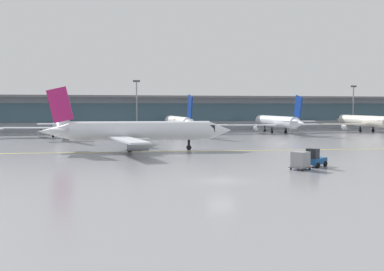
{
  "coord_description": "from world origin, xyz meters",
  "views": [
    {
      "loc": [
        -12.04,
        -38.65,
        6.91
      ],
      "look_at": [
        1.38,
        17.29,
        3.0
      ],
      "focal_mm": 41.63,
      "sensor_mm": 36.0,
      "label": 1
    }
  ],
  "objects_px": {
    "gate_airplane_5": "(364,121)",
    "taxiing_regional_jet": "(138,131)",
    "cargo_dolly_lead": "(300,160)",
    "baggage_tug": "(315,159)",
    "apron_light_mast_2": "(353,105)",
    "gate_airplane_3": "(179,123)",
    "gate_airplane_4": "(277,122)",
    "apron_light_mast_1": "(137,103)",
    "gate_airplane_2": "(62,124)"
  },
  "relations": [
    {
      "from": "gate_airplane_4",
      "to": "gate_airplane_5",
      "type": "xyz_separation_m",
      "value": [
        24.31,
        -0.65,
        0.0
      ]
    },
    {
      "from": "gate_airplane_2",
      "to": "gate_airplane_4",
      "type": "height_order",
      "value": "same"
    },
    {
      "from": "gate_airplane_3",
      "to": "taxiing_regional_jet",
      "type": "distance_m",
      "value": 38.78
    },
    {
      "from": "apron_light_mast_1",
      "to": "gate_airplane_4",
      "type": "bearing_deg",
      "value": -21.76
    },
    {
      "from": "cargo_dolly_lead",
      "to": "baggage_tug",
      "type": "bearing_deg",
      "value": 0.0
    },
    {
      "from": "gate_airplane_5",
      "to": "cargo_dolly_lead",
      "type": "relative_size",
      "value": 10.62
    },
    {
      "from": "taxiing_regional_jet",
      "to": "apron_light_mast_2",
      "type": "bearing_deg",
      "value": 42.03
    },
    {
      "from": "gate_airplane_3",
      "to": "apron_light_mast_2",
      "type": "relative_size",
      "value": 2.19
    },
    {
      "from": "gate_airplane_5",
      "to": "taxiing_regional_jet",
      "type": "height_order",
      "value": "taxiing_regional_jet"
    },
    {
      "from": "gate_airplane_2",
      "to": "taxiing_regional_jet",
      "type": "height_order",
      "value": "taxiing_regional_jet"
    },
    {
      "from": "cargo_dolly_lead",
      "to": "apron_light_mast_2",
      "type": "bearing_deg",
      "value": 21.63
    },
    {
      "from": "gate_airplane_3",
      "to": "gate_airplane_4",
      "type": "xyz_separation_m",
      "value": [
        24.84,
        -0.92,
        0.0
      ]
    },
    {
      "from": "taxiing_regional_jet",
      "to": "apron_light_mast_1",
      "type": "distance_m",
      "value": 49.14
    },
    {
      "from": "gate_airplane_5",
      "to": "cargo_dolly_lead",
      "type": "xyz_separation_m",
      "value": [
        -48.42,
        -58.98,
        -1.72
      ]
    },
    {
      "from": "gate_airplane_2",
      "to": "apron_light_mast_1",
      "type": "relative_size",
      "value": 2.07
    },
    {
      "from": "taxiing_regional_jet",
      "to": "apron_light_mast_2",
      "type": "distance_m",
      "value": 84.91
    },
    {
      "from": "baggage_tug",
      "to": "gate_airplane_4",
      "type": "bearing_deg",
      "value": 37.97
    },
    {
      "from": "gate_airplane_5",
      "to": "taxiing_regional_jet",
      "type": "xyz_separation_m",
      "value": [
        -62.99,
        -34.65,
        0.15
      ]
    },
    {
      "from": "gate_airplane_2",
      "to": "gate_airplane_3",
      "type": "xyz_separation_m",
      "value": [
        26.68,
        2.2,
        0.0
      ]
    },
    {
      "from": "gate_airplane_3",
      "to": "apron_light_mast_2",
      "type": "height_order",
      "value": "apron_light_mast_2"
    },
    {
      "from": "gate_airplane_4",
      "to": "cargo_dolly_lead",
      "type": "distance_m",
      "value": 64.35
    },
    {
      "from": "gate_airplane_2",
      "to": "taxiing_regional_jet",
      "type": "relative_size",
      "value": 0.95
    },
    {
      "from": "baggage_tug",
      "to": "apron_light_mast_1",
      "type": "bearing_deg",
      "value": 67.8
    },
    {
      "from": "gate_airplane_4",
      "to": "cargo_dolly_lead",
      "type": "bearing_deg",
      "value": 156.86
    },
    {
      "from": "gate_airplane_3",
      "to": "gate_airplane_5",
      "type": "xyz_separation_m",
      "value": [
        49.15,
        -1.57,
        0.0
      ]
    },
    {
      "from": "gate_airplane_2",
      "to": "cargo_dolly_lead",
      "type": "bearing_deg",
      "value": -154.88
    },
    {
      "from": "gate_airplane_3",
      "to": "apron_light_mast_1",
      "type": "bearing_deg",
      "value": 33.59
    },
    {
      "from": "gate_airplane_4",
      "to": "baggage_tug",
      "type": "height_order",
      "value": "gate_airplane_4"
    },
    {
      "from": "gate_airplane_4",
      "to": "baggage_tug",
      "type": "relative_size",
      "value": 9.46
    },
    {
      "from": "apron_light_mast_2",
      "to": "cargo_dolly_lead",
      "type": "bearing_deg",
      "value": -126.65
    },
    {
      "from": "gate_airplane_3",
      "to": "baggage_tug",
      "type": "relative_size",
      "value": 9.46
    },
    {
      "from": "cargo_dolly_lead",
      "to": "gate_airplane_4",
      "type": "bearing_deg",
      "value": 36.27
    },
    {
      "from": "gate_airplane_3",
      "to": "taxiing_regional_jet",
      "type": "relative_size",
      "value": 0.95
    },
    {
      "from": "gate_airplane_4",
      "to": "gate_airplane_5",
      "type": "height_order",
      "value": "same"
    },
    {
      "from": "gate_airplane_3",
      "to": "apron_light_mast_1",
      "type": "relative_size",
      "value": 2.07
    },
    {
      "from": "gate_airplane_3",
      "to": "gate_airplane_4",
      "type": "distance_m",
      "value": 24.86
    },
    {
      "from": "taxiing_regional_jet",
      "to": "baggage_tug",
      "type": "distance_m",
      "value": 28.56
    },
    {
      "from": "taxiing_regional_jet",
      "to": "cargo_dolly_lead",
      "type": "relative_size",
      "value": 11.19
    },
    {
      "from": "gate_airplane_3",
      "to": "cargo_dolly_lead",
      "type": "distance_m",
      "value": 60.58
    },
    {
      "from": "gate_airplane_5",
      "to": "apron_light_mast_2",
      "type": "relative_size",
      "value": 2.19
    },
    {
      "from": "gate_airplane_5",
      "to": "baggage_tug",
      "type": "distance_m",
      "value": 73.42
    },
    {
      "from": "baggage_tug",
      "to": "apron_light_mast_2",
      "type": "relative_size",
      "value": 0.23
    },
    {
      "from": "gate_airplane_4",
      "to": "baggage_tug",
      "type": "xyz_separation_m",
      "value": [
        -21.48,
        -58.01,
        -1.88
      ]
    },
    {
      "from": "gate_airplane_4",
      "to": "apron_light_mast_1",
      "type": "height_order",
      "value": "apron_light_mast_1"
    },
    {
      "from": "gate_airplane_5",
      "to": "taxiing_regional_jet",
      "type": "distance_m",
      "value": 71.9
    },
    {
      "from": "gate_airplane_5",
      "to": "apron_light_mast_2",
      "type": "xyz_separation_m",
      "value": [
        6.19,
        14.41,
        4.27
      ]
    },
    {
      "from": "gate_airplane_3",
      "to": "gate_airplane_5",
      "type": "height_order",
      "value": "same"
    },
    {
      "from": "gate_airplane_4",
      "to": "apron_light_mast_1",
      "type": "bearing_deg",
      "value": 67.11
    },
    {
      "from": "gate_airplane_2",
      "to": "gate_airplane_5",
      "type": "bearing_deg",
      "value": -89.58
    },
    {
      "from": "baggage_tug",
      "to": "cargo_dolly_lead",
      "type": "bearing_deg",
      "value": -180.0
    }
  ]
}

